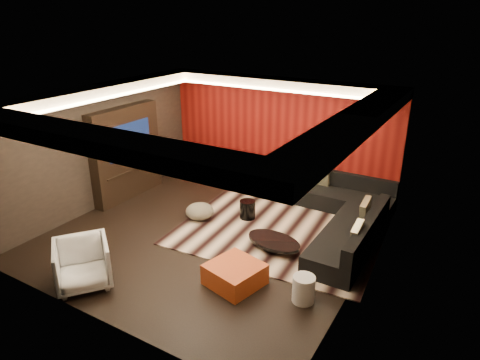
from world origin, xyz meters
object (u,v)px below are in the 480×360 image
Objects in this scene: white_side_table at (304,289)px; orange_ottoman at (235,274)px; drum_stool at (247,209)px; sectional_sofa at (326,207)px; coffee_table at (274,244)px; armchair at (83,264)px.

white_side_table is 0.54× the size of orange_ottoman.
drum_stool is 0.11× the size of sectional_sofa.
orange_ottoman is 3.11m from sectional_sofa.
coffee_table is 1.38m from drum_stool.
sectional_sofa is (-0.70, 2.92, 0.04)m from white_side_table.
orange_ottoman is at bearing -21.18° from armchair.
armchair is (-3.30, -1.45, 0.17)m from white_side_table.
orange_ottoman is 0.93× the size of armchair.
coffee_table is 1.80m from sectional_sofa.
white_side_table is 0.12× the size of sectional_sofa.
drum_stool is at bearing 114.68° from orange_ottoman.
drum_stool reaches higher than orange_ottoman.
armchair reaches higher than drum_stool.
sectional_sofa is at bearing 31.09° from drum_stool.
drum_stool is at bearing 19.64° from armchair.
sectional_sofa is at bearing 103.44° from white_side_table.
sectional_sofa reaches higher than orange_ottoman.
coffee_table is 2.52× the size of white_side_table.
drum_stool is 2.41m from orange_ottoman.
sectional_sofa is (1.47, 0.89, 0.04)m from drum_stool.
white_side_table reaches higher than orange_ottoman.
armchair is at bearing -130.18° from coffee_table.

